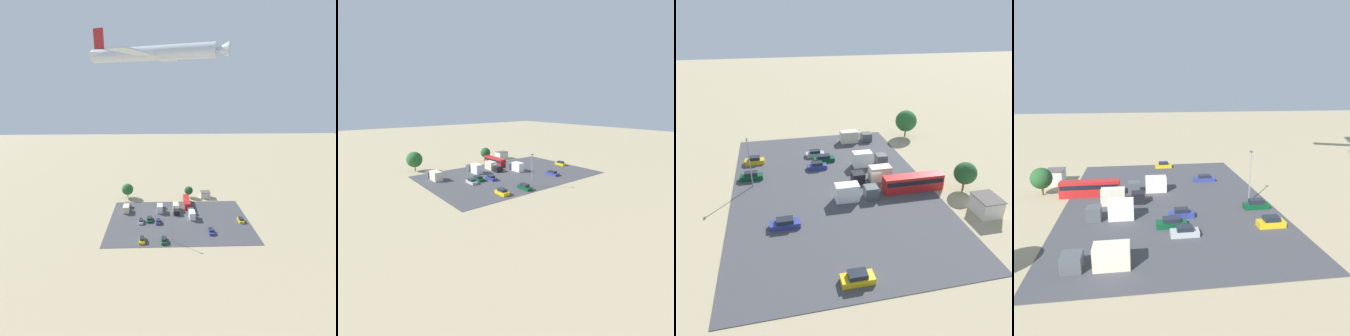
% 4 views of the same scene
% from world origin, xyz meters
% --- Properties ---
extents(ground_plane, '(400.00, 400.00, 0.00)m').
position_xyz_m(ground_plane, '(0.00, 0.00, 0.00)').
color(ground_plane, tan).
extents(parking_lot_surface, '(56.41, 36.94, 0.08)m').
position_xyz_m(parking_lot_surface, '(0.00, 8.62, 0.04)').
color(parking_lot_surface, '#424247').
rests_on(parking_lot_surface, ground).
extents(shed_building, '(4.77, 3.85, 3.09)m').
position_xyz_m(shed_building, '(-14.51, -14.74, 1.55)').
color(shed_building, silver).
rests_on(shed_building, ground).
extents(bus, '(2.50, 11.42, 3.03)m').
position_xyz_m(bus, '(-4.51, -6.04, 1.71)').
color(bus, red).
rests_on(bus, ground).
extents(parked_car_0, '(1.99, 4.65, 1.49)m').
position_xyz_m(parked_car_0, '(12.03, 8.11, 0.70)').
color(parked_car_0, '#0C4723').
rests_on(parked_car_0, ground).
extents(parked_car_1, '(1.78, 4.46, 1.65)m').
position_xyz_m(parked_car_1, '(6.43, 23.72, 0.77)').
color(parked_car_1, '#0C4723').
rests_on(parked_car_1, ground).
extents(parked_car_2, '(1.95, 4.20, 1.66)m').
position_xyz_m(parked_car_2, '(14.06, 23.25, 0.77)').
color(parked_car_2, gold).
rests_on(parked_car_2, ground).
extents(parked_car_3, '(1.94, 4.24, 1.55)m').
position_xyz_m(parked_car_3, '(-24.88, 10.00, 0.72)').
color(parked_car_3, gold).
rests_on(parked_car_3, ground).
extents(parked_car_4, '(1.86, 4.15, 1.45)m').
position_xyz_m(parked_car_4, '(15.33, 9.67, 0.69)').
color(parked_car_4, '#ADB2B7').
rests_on(parked_car_4, ground).
extents(parked_car_5, '(1.88, 4.69, 1.50)m').
position_xyz_m(parked_car_5, '(-11.24, 18.09, 0.71)').
color(parked_car_5, navy).
rests_on(parked_car_5, ground).
extents(parked_car_6, '(1.77, 4.08, 1.53)m').
position_xyz_m(parked_car_6, '(8.49, 10.15, 0.72)').
color(parked_car_6, navy).
rests_on(parked_car_6, ground).
extents(parked_truck_0, '(2.43, 7.72, 3.13)m').
position_xyz_m(parked_truck_0, '(-5.46, 5.60, 1.51)').
color(parked_truck_0, '#4C5156').
rests_on(parked_truck_0, ground).
extents(parked_truck_1, '(2.41, 7.45, 3.22)m').
position_xyz_m(parked_truck_1, '(7.80, -0.81, 1.55)').
color(parked_truck_1, '#4C5156').
rests_on(parked_truck_1, ground).
extents(parked_truck_2, '(2.53, 8.01, 2.93)m').
position_xyz_m(parked_truck_2, '(22.43, -1.43, 1.42)').
color(parked_truck_2, '#4C5156').
rests_on(parked_truck_2, ground).
extents(parked_truck_3, '(2.47, 7.84, 2.90)m').
position_xyz_m(parked_truck_3, '(0.74, -0.03, 1.41)').
color(parked_truck_3, black).
rests_on(parked_truck_3, ground).
extents(tree_near_shed, '(5.59, 5.59, 7.09)m').
position_xyz_m(tree_near_shed, '(23.54, -15.94, 4.28)').
color(tree_near_shed, brown).
rests_on(tree_near_shed, ground).
extents(tree_apron_mid, '(4.18, 4.18, 5.55)m').
position_xyz_m(tree_apron_mid, '(-6.42, -15.44, 3.45)').
color(tree_apron_mid, brown).
rests_on(tree_apron_mid, ground).
extents(light_pole_lot_centre, '(0.90, 0.28, 9.70)m').
position_xyz_m(light_pole_lot_centre, '(3.46, 23.40, 5.37)').
color(light_pole_lot_centre, gray).
rests_on(light_pole_lot_centre, ground).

